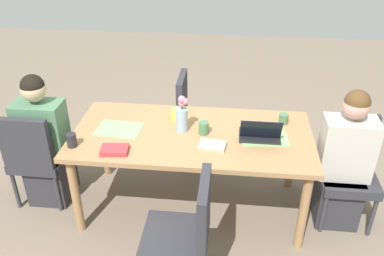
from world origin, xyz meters
TOP-DOWN VIEW (x-y plane):
  - ground_plane at (0.00, 0.00)m, footprint 10.00×10.00m
  - dining_table at (0.00, 0.00)m, footprint 1.92×0.94m
  - chair_head_right_left_near at (1.28, 0.06)m, footprint 0.44×0.44m
  - person_head_right_left_near at (1.22, -0.01)m, footprint 0.40×0.36m
  - chair_head_left_left_mid at (-1.33, -0.07)m, footprint 0.44×0.44m
  - person_head_left_left_mid at (-1.27, 0.01)m, footprint 0.40×0.36m
  - chair_near_left_far at (0.05, -0.82)m, footprint 0.44×0.44m
  - chair_far_right_near at (-0.07, 0.80)m, footprint 0.44×0.44m
  - flower_vase at (-0.08, 0.04)m, footprint 0.10×0.09m
  - placemat_head_right_left_near at (0.57, -0.01)m, footprint 0.38×0.29m
  - placemat_head_left_left_mid at (-0.60, 0.00)m, footprint 0.38×0.28m
  - laptop_head_right_left_near at (0.54, -0.03)m, footprint 0.32×0.22m
  - coffee_mug_near_left at (0.09, 0.01)m, footprint 0.08×0.08m
  - coffee_mug_near_right at (-0.89, -0.28)m, footprint 0.08×0.08m
  - coffee_mug_centre_left at (-0.16, 0.22)m, footprint 0.09×0.09m
  - coffee_mug_centre_right at (0.74, 0.25)m, footprint 0.08×0.08m
  - book_red_cover at (-0.54, -0.33)m, footprint 0.21×0.16m
  - book_blue_cover at (0.18, -0.18)m, footprint 0.22×0.17m

SIDE VIEW (x-z plane):
  - ground_plane at x=0.00m, z-range 0.00..0.00m
  - chair_head_right_left_near at x=1.28m, z-range 0.05..0.95m
  - chair_head_left_left_mid at x=-1.33m, z-range 0.05..0.95m
  - chair_near_left_far at x=0.05m, z-range 0.05..0.95m
  - chair_far_right_near at x=-0.07m, z-range 0.05..0.95m
  - person_head_right_left_near at x=1.22m, z-range -0.07..1.12m
  - person_head_left_left_mid at x=-1.27m, z-range -0.07..1.12m
  - dining_table at x=0.00m, z-range 0.29..1.05m
  - placemat_head_right_left_near at x=0.57m, z-range 0.75..0.75m
  - placemat_head_left_left_mid at x=-0.60m, z-range 0.75..0.75m
  - book_blue_cover at x=0.18m, z-range 0.75..0.78m
  - book_red_cover at x=-0.54m, z-range 0.75..0.79m
  - coffee_mug_centre_right at x=0.74m, z-range 0.75..0.83m
  - laptop_head_right_left_near at x=0.54m, z-range 0.69..0.89m
  - coffee_mug_centre_left at x=-0.16m, z-range 0.75..0.85m
  - coffee_mug_near_left at x=0.09m, z-range 0.75..0.85m
  - coffee_mug_near_right at x=-0.89m, z-range 0.75..0.86m
  - flower_vase at x=-0.08m, z-range 0.74..1.05m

